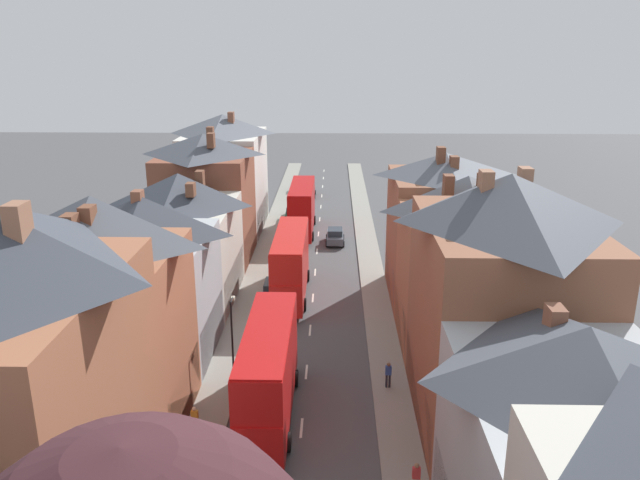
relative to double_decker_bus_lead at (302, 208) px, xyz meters
The scene contains 17 objects.
pavement_left 11.35m from the double_decker_bus_lead, 107.39° to the right, with size 2.20×104.00×0.14m, color gray.
pavement_right 12.87m from the double_decker_bus_lead, 56.67° to the right, with size 2.20×104.00×0.14m, color gray.
centre_line_dashes 12.95m from the double_decker_bus_lead, 81.77° to the right, with size 0.14×97.80×0.01m.
terrace_row_left 29.03m from the double_decker_bus_lead, 106.88° to the right, with size 8.00×68.96×14.63m.
terrace_row_right 40.01m from the double_decker_bus_lead, 72.49° to the right, with size 8.00×48.62×13.83m.
double_decker_bus_lead is the anchor object (origin of this frame).
double_decker_bus_mid_street 18.02m from the double_decker_bus_lead, 90.00° to the right, with size 2.74×10.80×5.30m.
double_decker_bus_far_approaching 35.49m from the double_decker_bus_lead, 90.00° to the right, with size 2.74×10.80×5.30m.
car_near_blue 5.67m from the double_decker_bus_lead, 47.15° to the right, with size 1.90×3.84×1.62m.
car_parked_left_a 17.04m from the double_decker_bus_lead, 89.97° to the left, with size 1.90×4.22×1.68m.
car_mid_black 20.47m from the double_decker_bus_lead, 93.63° to the left, with size 1.90×3.84×1.58m.
car_parked_left_b 5.91m from the double_decker_bus_lead, 103.41° to the left, with size 1.90×4.59×1.62m.
car_mid_white 18.99m from the double_decker_bus_lead, 93.92° to the right, with size 1.90×4.32×1.61m.
pedestrian_near_right 42.32m from the double_decker_bus_lead, 80.15° to the right, with size 0.36×0.22×1.61m.
pedestrian_mid_left 37.60m from the double_decker_bus_lead, 95.62° to the right, with size 0.36×0.22×1.61m.
pedestrian_mid_right 33.18m from the double_decker_bus_lead, 78.26° to the right, with size 0.36×0.22×1.61m.
street_lamp 32.29m from the double_decker_bus_lead, 94.34° to the right, with size 0.20×1.12×5.50m.
Camera 1 is at (1.65, -16.76, 19.50)m, focal length 35.00 mm.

